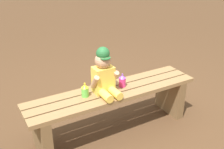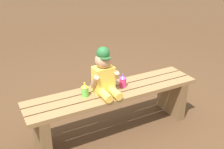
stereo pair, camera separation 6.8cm
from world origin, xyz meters
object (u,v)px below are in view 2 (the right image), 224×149
(sippy_cup_left, at_px, (85,90))
(sippy_cup_right, at_px, (123,81))
(park_bench, at_px, (114,103))
(child_figure, at_px, (104,74))

(sippy_cup_left, height_order, sippy_cup_right, same)
(park_bench, relative_size, sippy_cup_left, 12.60)
(child_figure, height_order, sippy_cup_left, child_figure)
(park_bench, xyz_separation_m, child_figure, (-0.09, 0.00, 0.31))
(park_bench, xyz_separation_m, sippy_cup_right, (0.10, 0.02, 0.19))
(child_figure, relative_size, sippy_cup_right, 3.26)
(child_figure, height_order, sippy_cup_right, child_figure)
(park_bench, distance_m, sippy_cup_left, 0.33)
(park_bench, distance_m, sippy_cup_right, 0.22)
(park_bench, relative_size, sippy_cup_right, 12.60)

